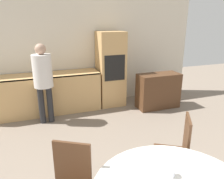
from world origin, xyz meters
TOP-DOWN VIEW (x-y plane):
  - wall_back at (0.00, 5.20)m, footprint 6.10×0.05m
  - kitchen_counter at (-0.94, 4.86)m, footprint 2.52×0.60m
  - oven_unit at (0.68, 4.87)m, footprint 0.63×0.59m
  - sideboard at (1.69, 4.26)m, footprint 1.02×0.45m
  - chair_far_right at (0.49, 1.84)m, footprint 0.55×0.55m
  - person_standing at (-0.94, 4.33)m, footprint 0.38×0.38m
  - cup at (-0.03, 1.26)m, footprint 0.08×0.08m

SIDE VIEW (x-z plane):
  - sideboard at x=1.69m, z-range 0.00..0.84m
  - kitchen_counter at x=-0.94m, z-range 0.01..0.93m
  - chair_far_right at x=0.49m, z-range 0.06..1.03m
  - cup at x=-0.03m, z-range 0.73..0.83m
  - oven_unit at x=0.68m, z-range 0.00..1.81m
  - person_standing at x=-0.94m, z-range 0.19..1.83m
  - wall_back at x=0.00m, z-range 0.00..2.60m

